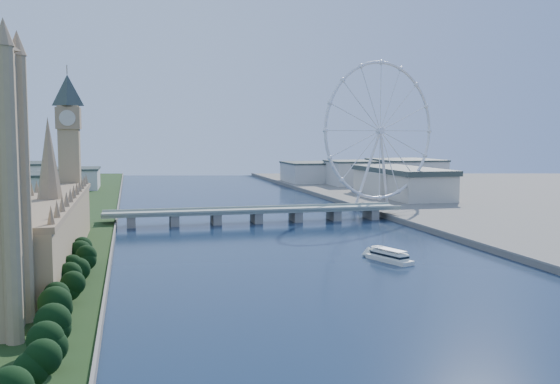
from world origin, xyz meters
name	(u,v)px	position (x,y,z in m)	size (l,w,h in m)	color
ground	(475,371)	(0.00, 0.00, 0.00)	(2000.00, 2000.00, 0.00)	navy
tree_row	(62,300)	(-113.00, 66.00, 9.58)	(9.30, 201.30, 22.46)	black
parliament_range	(51,229)	(-128.00, 170.00, 18.48)	(24.00, 200.00, 70.00)	tan
big_ben	(69,131)	(-128.00, 278.00, 66.57)	(20.02, 20.02, 110.00)	tan
westminster_bridge	(256,213)	(0.00, 300.00, 6.63)	(220.00, 22.00, 9.50)	gray
london_eye	(380,131)	(119.98, 355.08, 67.52)	(113.60, 39.12, 124.30)	silver
county_hall	(401,199)	(175.00, 430.00, 0.00)	(54.00, 144.00, 35.00)	beige
city_skyline	(245,176)	(39.22, 560.08, 16.96)	(505.00, 280.00, 32.00)	beige
tour_boat_near	(382,258)	(36.63, 151.21, 0.00)	(6.48, 25.58, 5.61)	white
tour_boat_far	(389,262)	(37.23, 142.85, 0.00)	(7.95, 31.04, 6.87)	white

